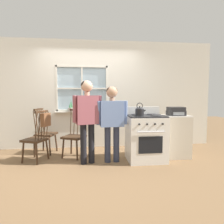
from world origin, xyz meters
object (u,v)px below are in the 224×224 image
chair_center_cluster (74,136)px  chair_by_window (36,139)px  stove (146,137)px  handbag (45,119)px  kettle (140,111)px  stereo (176,111)px  person_teen_center (112,116)px  side_counter (175,136)px  chair_near_wall (45,134)px  person_elderly_left (87,113)px  potted_plant (71,108)px

chair_center_cluster → chair_by_window: bearing=-136.7°
stove → handbag: (-1.99, 0.10, 0.39)m
kettle → stereo: size_ratio=0.73×
kettle → handbag: size_ratio=0.80×
person_teen_center → side_counter: 1.49m
chair_near_wall → person_elderly_left: size_ratio=0.64×
potted_plant → side_counter: (2.29, -0.96, -0.56)m
stove → handbag: size_ratio=3.53×
chair_near_wall → stove: (2.15, -0.77, 0.02)m
chair_center_cluster → person_teen_center: person_teen_center is taller
chair_by_window → handbag: same height
chair_near_wall → stove: size_ratio=0.95×
stereo → potted_plant: bearing=156.8°
kettle → chair_near_wall: bearing=155.4°
chair_near_wall → chair_center_cluster: same height
chair_near_wall → stove: stove is taller
handbag → stereo: size_ratio=0.90×
chair_center_cluster → handbag: bearing=-122.7°
chair_center_cluster → stove: (1.46, -0.41, 0.02)m
potted_plant → handbag: bearing=-111.2°
kettle → chair_center_cluster: bearing=157.4°
side_counter → chair_by_window: bearing=179.5°
person_elderly_left → person_teen_center: person_elderly_left is taller
person_elderly_left → chair_by_window: bearing=150.3°
kettle → potted_plant: potted_plant is taller
potted_plant → person_teen_center: bearing=-52.4°
chair_by_window → side_counter: size_ratio=1.14×
person_teen_center → stove: bearing=-0.7°
person_elderly_left → kettle: size_ratio=6.51×
stereo → stove: bearing=-167.9°
chair_center_cluster → stereo: (2.16, -0.26, 0.54)m
person_teen_center → potted_plant: person_teen_center is taller
chair_center_cluster → person_elderly_left: (0.28, -0.46, 0.54)m
person_elderly_left → potted_plant: bearing=93.3°
potted_plant → kettle: bearing=-41.6°
kettle → handbag: bearing=172.7°
side_counter → kettle: bearing=-160.8°
chair_by_window → stereo: 2.95m
potted_plant → stereo: bearing=-23.2°
stove → person_elderly_left: bearing=-177.2°
person_elderly_left → kettle: bearing=-19.9°
chair_center_cluster → side_counter: chair_center_cluster is taller
chair_by_window → chair_center_cluster: bearing=129.4°
chair_center_cluster → potted_plant: bearing=128.0°
chair_center_cluster → handbag: (-0.53, -0.30, 0.41)m
person_teen_center → stove: 0.83m
chair_by_window → chair_center_cluster: same height
person_elderly_left → person_teen_center: bearing=-12.5°
potted_plant → handbag: (-0.40, -1.03, -0.16)m
chair_near_wall → person_teen_center: size_ratio=0.69×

